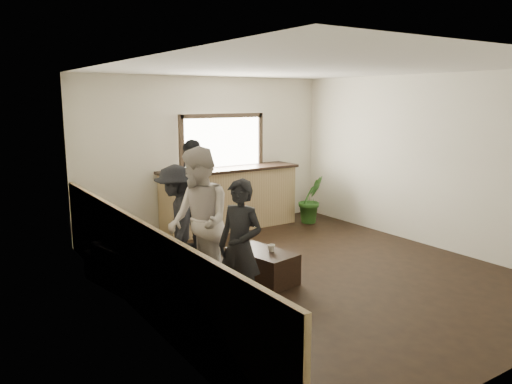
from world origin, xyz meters
TOP-DOWN VIEW (x-y plane):
  - ground at (0.00, 0.00)m, footprint 5.00×6.00m
  - room_shell at (-0.74, 0.00)m, footprint 5.01×6.01m
  - bar_counter at (0.30, 2.70)m, footprint 2.70×0.68m
  - sofa at (-2.15, 0.58)m, footprint 1.12×2.07m
  - coffee_table at (-0.74, 0.08)m, footprint 0.67×1.00m
  - cup_a at (-0.94, 0.28)m, footprint 0.18×0.18m
  - cup_b at (-0.66, -0.01)m, footprint 0.13×0.13m
  - potted_plant at (1.85, 2.19)m, footprint 0.53×0.43m
  - person_a at (-1.49, -0.58)m, footprint 0.56×0.66m
  - person_b at (-1.64, 0.14)m, footprint 0.83×0.99m
  - person_c at (-1.58, 0.92)m, footprint 0.89×1.13m
  - person_d at (-0.94, 1.68)m, footprint 0.98×1.11m

SIDE VIEW (x-z plane):
  - ground at x=0.00m, z-range -0.01..0.01m
  - coffee_table at x=-0.74m, z-range 0.00..0.41m
  - sofa at x=-2.15m, z-range 0.00..0.57m
  - cup_b at x=-0.66m, z-range 0.41..0.51m
  - cup_a at x=-0.94m, z-range 0.41..0.51m
  - potted_plant at x=1.85m, z-range 0.00..0.93m
  - bar_counter at x=0.30m, z-range -0.42..1.71m
  - person_a at x=-1.49m, z-range 0.00..1.53m
  - person_c at x=-1.58m, z-range 0.00..1.53m
  - person_d at x=-0.94m, z-range 0.00..1.80m
  - person_b at x=-1.64m, z-range 0.00..1.84m
  - room_shell at x=-0.74m, z-range 0.07..2.87m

